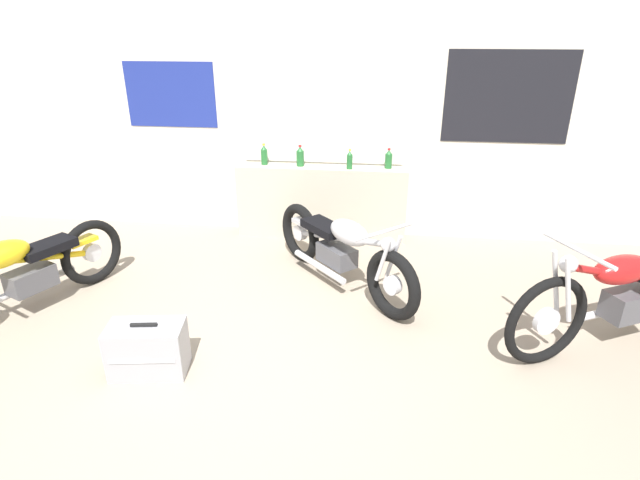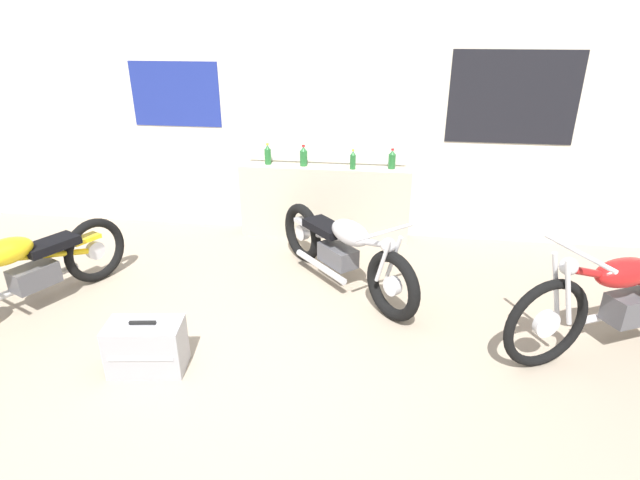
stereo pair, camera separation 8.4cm
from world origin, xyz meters
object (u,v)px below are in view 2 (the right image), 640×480
Objects in this scene: motorcycle_yellow at (24,270)px; bottle_left_center at (304,157)px; bottle_right_center at (392,160)px; motorcycle_silver at (342,249)px; motorcycle_red at (629,297)px; bottle_center at (353,160)px; hard_case_silver at (146,347)px; bottle_leftmost at (268,155)px.

bottle_left_center is at bearing 44.67° from motorcycle_yellow.
bottle_right_center reaches higher than motorcycle_silver.
motorcycle_silver is 2.39m from motorcycle_red.
bottle_center is (0.58, -0.06, -0.01)m from bottle_left_center.
bottle_right_center is 0.39× the size of hard_case_silver.
bottle_center is at bearing 140.73° from motorcycle_red.
bottle_right_center is 0.14× the size of motorcycle_silver.
bottle_left_center is 3.51m from motorcycle_red.
bottle_right_center is 3.83m from motorcycle_yellow.
bottle_center is at bearing 90.52° from motorcycle_silver.
bottle_leftmost reaches higher than bottle_center.
hard_case_silver is at bearing -95.66° from bottle_leftmost.
hard_case_silver is (-1.28, -2.69, -0.76)m from bottle_center.
bottle_right_center is 1.45m from motorcycle_silver.
bottle_center reaches higher than motorcycle_yellow.
bottle_right_center is (0.44, 0.08, 0.00)m from bottle_center.
bottle_leftmost is at bearing -179.52° from bottle_right_center.
bottle_center is at bearing 37.08° from motorcycle_yellow.
motorcycle_red is (3.30, -1.95, -0.52)m from bottle_leftmost.
hard_case_silver is at bearing -24.57° from motorcycle_yellow.
motorcycle_silver is 0.85× the size of motorcycle_yellow.
motorcycle_yellow is at bearing -142.92° from bottle_center.
bottle_right_center is 3.35m from hard_case_silver.
bottle_center reaches higher than hard_case_silver.
hard_case_silver is at bearing -121.76° from bottle_right_center.
bottle_left_center is at bearing 115.25° from motorcycle_silver.
motorcycle_yellow is (-2.71, -0.85, 0.01)m from motorcycle_silver.
bottle_center is 0.98× the size of bottle_right_center.
bottle_center is 0.11× the size of motorcycle_red.
hard_case_silver is (1.42, -0.65, -0.21)m from motorcycle_yellow.
hard_case_silver is at bearing -130.55° from motorcycle_silver.
bottle_leftmost is 0.15× the size of motorcycle_silver.
bottle_leftmost is 2.77m from motorcycle_yellow.
motorcycle_silver is at bearing -51.05° from bottle_leftmost.
motorcycle_red is at bearing -46.51° from bottle_right_center.
bottle_left_center is 0.41× the size of hard_case_silver.
motorcycle_red is at bearing -30.54° from bottle_leftmost.
motorcycle_yellow is 1.58m from hard_case_silver.
bottle_leftmost is 1.44m from bottle_right_center.
motorcycle_silver is (0.01, -1.19, -0.57)m from bottle_center.
motorcycle_yellow is (-2.12, -2.10, -0.57)m from bottle_left_center.
bottle_right_center reaches higher than hard_case_silver.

